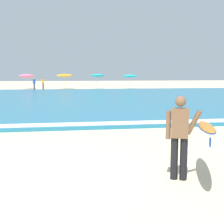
{
  "coord_description": "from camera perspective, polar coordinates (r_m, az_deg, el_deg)",
  "views": [
    {
      "loc": [
        1.07,
        -6.35,
        2.17
      ],
      "look_at": [
        2.33,
        1.77,
        1.1
      ],
      "focal_mm": 47.57,
      "sensor_mm": 36.0,
      "label": 1
    }
  ],
  "objects": [
    {
      "name": "beach_umbrella_4",
      "position": [
        41.05,
        -2.82,
        7.01
      ],
      "size": [
        1.91,
        1.92,
        2.12
      ],
      "color": "beige",
      "rests_on": "ground"
    },
    {
      "name": "beachgoer_near_row_left",
      "position": [
        41.43,
        -13.11,
        5.41
      ],
      "size": [
        0.32,
        0.2,
        1.58
      ],
      "color": "#383842",
      "rests_on": "ground"
    },
    {
      "name": "beachgoer_near_row_mid",
      "position": [
        40.16,
        -14.73,
        5.3
      ],
      "size": [
        0.32,
        0.2,
        1.58
      ],
      "color": "#383842",
      "rests_on": "ground"
    },
    {
      "name": "beach_umbrella_3",
      "position": [
        41.58,
        -9.11,
        6.95
      ],
      "size": [
        2.22,
        2.22,
        2.11
      ],
      "color": "beige",
      "rests_on": "ground"
    },
    {
      "name": "sea",
      "position": [
        25.35,
        -11.23,
        2.54
      ],
      "size": [
        120.0,
        28.0,
        0.14
      ],
      "primitive_type": "cube",
      "color": "teal",
      "rests_on": "ground"
    },
    {
      "name": "beach_umbrella_5",
      "position": [
        41.63,
        3.44,
        6.94
      ],
      "size": [
        2.04,
        2.04,
        2.04
      ],
      "color": "beige",
      "rests_on": "ground"
    },
    {
      "name": "ground_plane",
      "position": [
        6.79,
        -17.76,
        -11.57
      ],
      "size": [
        160.0,
        160.0,
        0.0
      ],
      "primitive_type": "plane",
      "color": "beige"
    },
    {
      "name": "surf_foam",
      "position": [
        12.06,
        -13.8,
        -2.45
      ],
      "size": [
        120.0,
        0.84,
        0.01
      ],
      "primitive_type": "cube",
      "color": "white",
      "rests_on": "sea"
    },
    {
      "name": "surfer_with_board",
      "position": [
        6.17,
        15.01,
        -3.54
      ],
      "size": [
        1.31,
        2.3,
        1.73
      ],
      "color": "black",
      "rests_on": "ground"
    },
    {
      "name": "beach_umbrella_2",
      "position": [
        42.77,
        -16.09,
        6.66
      ],
      "size": [
        2.05,
        2.07,
        2.11
      ],
      "color": "beige",
      "rests_on": "ground"
    }
  ]
}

